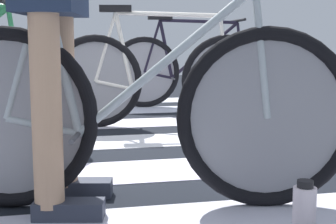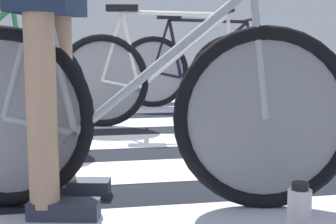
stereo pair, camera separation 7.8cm
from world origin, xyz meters
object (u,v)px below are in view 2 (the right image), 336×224
cyclist_1_of_4 (51,37)px  water_bottle (299,215)px  bicycle_1_of_4 (133,111)px  bicycle_3_of_4 (168,77)px  bicycle_4_of_4 (203,69)px

cyclist_1_of_4 → water_bottle: (0.79, -0.51, -0.57)m
cyclist_1_of_4 → water_bottle: cyclist_1_of_4 is taller
bicycle_1_of_4 → bicycle_3_of_4: (0.47, 1.84, 0.00)m
water_bottle → bicycle_1_of_4: bearing=137.3°
bicycle_1_of_4 → cyclist_1_of_4: bearing=180.0°
cyclist_1_of_4 → bicycle_4_of_4: 3.23m
bicycle_3_of_4 → water_bottle: size_ratio=8.43×
bicycle_3_of_4 → bicycle_1_of_4: bearing=-95.6°
bicycle_4_of_4 → water_bottle: (-0.55, -3.43, -0.29)m
cyclist_1_of_4 → water_bottle: size_ratio=5.06×
bicycle_1_of_4 → water_bottle: (0.49, -0.45, -0.29)m
bicycle_4_of_4 → bicycle_3_of_4: bearing=-112.0°
bicycle_3_of_4 → water_bottle: (0.02, -2.29, -0.29)m
bicycle_1_of_4 → bicycle_4_of_4: bearing=82.3°
bicycle_3_of_4 → bicycle_4_of_4: same height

